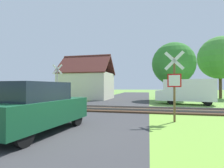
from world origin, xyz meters
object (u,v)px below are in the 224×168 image
object	(u,v)px
mail_truck	(186,91)
parked_car	(39,107)
tree_right	(173,64)
house	(87,85)
crossing_sign_far	(57,82)
tree_far	(220,58)
stop_sign_near	(174,82)

from	to	relation	value
mail_truck	parked_car	distance (m)	13.33
tree_right	mail_truck	world-z (taller)	tree_right
house	parked_car	distance (m)	16.59
crossing_sign_far	mail_truck	size ratio (longest dim) A/B	0.68
mail_truck	crossing_sign_far	bearing A→B (deg)	117.13
tree_far	parked_car	size ratio (longest dim) A/B	1.98
stop_sign_near	house	distance (m)	15.95
stop_sign_near	parked_car	distance (m)	5.78
stop_sign_near	crossing_sign_far	bearing A→B (deg)	-21.80
house	mail_truck	xyz separation A→B (m)	(11.20, -4.75, -0.62)
stop_sign_near	tree_far	xyz separation A→B (m)	(8.20, 17.41, 3.63)
stop_sign_near	mail_truck	world-z (taller)	stop_sign_near
tree_right	parked_car	distance (m)	17.70
stop_sign_near	house	bearing A→B (deg)	-47.33
stop_sign_near	mail_truck	xyz separation A→B (m)	(2.16, 8.39, -0.58)
house	tree_right	distance (m)	11.01
mail_truck	stop_sign_near	bearing A→B (deg)	175.28
tree_right	parked_car	size ratio (longest dim) A/B	1.62
stop_sign_near	crossing_sign_far	size ratio (longest dim) A/B	0.93
tree_far	mail_truck	xyz separation A→B (m)	(-6.04, -9.02, -4.20)
tree_right	mail_truck	size ratio (longest dim) A/B	1.32
tree_far	mail_truck	size ratio (longest dim) A/B	1.61
crossing_sign_far	mail_truck	world-z (taller)	crossing_sign_far
house	tree_far	world-z (taller)	tree_far
house	tree_right	size ratio (longest dim) A/B	0.97
tree_right	tree_far	size ratio (longest dim) A/B	0.82
stop_sign_near	mail_truck	distance (m)	8.68
stop_sign_near	house	xyz separation A→B (m)	(-9.04, 13.14, 0.04)
stop_sign_near	parked_car	size ratio (longest dim) A/B	0.77
stop_sign_near	mail_truck	size ratio (longest dim) A/B	0.63
mail_truck	house	bearing A→B (deg)	76.72
parked_car	mail_truck	bearing A→B (deg)	65.06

